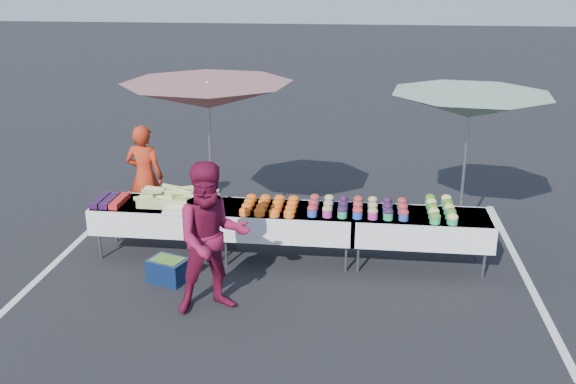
# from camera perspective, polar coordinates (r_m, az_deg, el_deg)

# --- Properties ---
(ground) EXTENTS (80.00, 80.00, 0.00)m
(ground) POSITION_cam_1_polar(r_m,az_deg,el_deg) (9.08, 0.00, -5.97)
(ground) COLOR black
(stripe_left) EXTENTS (0.10, 5.00, 0.00)m
(stripe_left) POSITION_cam_1_polar(r_m,az_deg,el_deg) (9.94, -18.70, -4.71)
(stripe_left) COLOR silver
(stripe_left) RESTS_ON ground
(stripe_right) EXTENTS (0.10, 5.00, 0.00)m
(stripe_right) POSITION_cam_1_polar(r_m,az_deg,el_deg) (9.29, 20.13, -6.60)
(stripe_right) COLOR silver
(stripe_right) RESTS_ON ground
(table_left) EXTENTS (1.86, 0.81, 0.75)m
(table_left) POSITION_cam_1_polar(r_m,az_deg,el_deg) (9.22, -11.19, -2.01)
(table_left) COLOR white
(table_left) RESTS_ON ground
(table_center) EXTENTS (1.86, 0.81, 0.75)m
(table_center) POSITION_cam_1_polar(r_m,az_deg,el_deg) (8.84, 0.00, -2.55)
(table_center) COLOR white
(table_center) RESTS_ON ground
(table_right) EXTENTS (1.86, 0.81, 0.75)m
(table_right) POSITION_cam_1_polar(r_m,az_deg,el_deg) (8.83, 11.70, -3.01)
(table_right) COLOR white
(table_right) RESTS_ON ground
(berry_punnets) EXTENTS (0.40, 0.54, 0.08)m
(berry_punnets) POSITION_cam_1_polar(r_m,az_deg,el_deg) (9.33, -15.54, -0.73)
(berry_punnets) COLOR black
(berry_punnets) RESTS_ON table_left
(corn_pile) EXTENTS (1.16, 0.57, 0.26)m
(corn_pile) POSITION_cam_1_polar(r_m,az_deg,el_deg) (9.09, -9.69, -0.47)
(corn_pile) COLOR #BADA70
(corn_pile) RESTS_ON table_left
(plastic_bags) EXTENTS (0.30, 0.25, 0.05)m
(plastic_bags) POSITION_cam_1_polar(r_m,az_deg,el_deg) (8.79, -9.99, -1.64)
(plastic_bags) COLOR white
(plastic_bags) RESTS_ON table_left
(carrot_bowls) EXTENTS (0.75, 0.69, 0.11)m
(carrot_bowls) POSITION_cam_1_polar(r_m,az_deg,el_deg) (8.79, -1.63, -1.19)
(carrot_bowls) COLOR orange
(carrot_bowls) RESTS_ON table_center
(potato_cups) EXTENTS (1.34, 0.58, 0.16)m
(potato_cups) POSITION_cam_1_polar(r_m,az_deg,el_deg) (8.70, 6.23, -1.30)
(potato_cups) COLOR #264CB2
(potato_cups) RESTS_ON table_right
(bean_baskets) EXTENTS (0.36, 0.86, 0.15)m
(bean_baskets) POSITION_cam_1_polar(r_m,az_deg,el_deg) (8.84, 13.44, -1.44)
(bean_baskets) COLOR #28A05E
(bean_baskets) RESTS_ON table_right
(vendor) EXTENTS (0.63, 0.45, 1.63)m
(vendor) POSITION_cam_1_polar(r_m,az_deg,el_deg) (10.20, -12.60, 1.37)
(vendor) COLOR #AD2D13
(vendor) RESTS_ON ground
(customer) EXTENTS (1.09, 0.99, 1.83)m
(customer) POSITION_cam_1_polar(r_m,az_deg,el_deg) (7.49, -6.78, -4.11)
(customer) COLOR maroon
(customer) RESTS_ON ground
(umbrella_left) EXTENTS (2.89, 2.89, 2.43)m
(umbrella_left) POSITION_cam_1_polar(r_m,az_deg,el_deg) (8.97, -7.14, 8.40)
(umbrella_left) COLOR black
(umbrella_left) RESTS_ON ground
(umbrella_right) EXTENTS (2.75, 2.75, 2.29)m
(umbrella_right) POSITION_cam_1_polar(r_m,az_deg,el_deg) (9.21, 15.87, 7.31)
(umbrella_right) COLOR black
(umbrella_right) RESTS_ON ground
(storage_bin) EXTENTS (0.57, 0.49, 0.31)m
(storage_bin) POSITION_cam_1_polar(r_m,az_deg,el_deg) (8.55, -10.59, -6.80)
(storage_bin) COLOR #0C1B3C
(storage_bin) RESTS_ON ground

